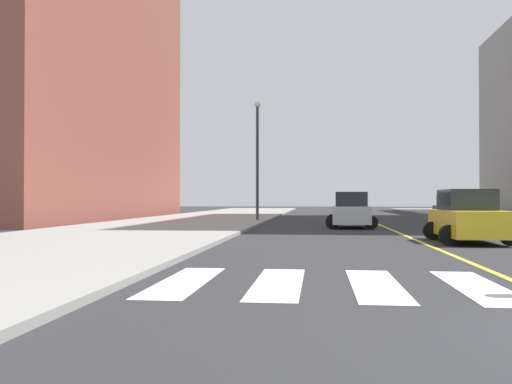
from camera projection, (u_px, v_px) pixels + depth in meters
name	position (u px, v px, depth m)	size (l,w,h in m)	color
sidewalk_kerb_west	(146.00, 230.00, 27.10)	(10.00, 120.00, 0.15)	gray
lane_divider_paint	(363.00, 218.00, 45.61)	(0.16, 80.00, 0.01)	yellow
low_rise_brick_west	(36.00, 65.00, 45.04)	(16.00, 32.00, 25.13)	brown
car_black_nearest	(451.00, 210.00, 37.39)	(2.72, 4.23, 1.85)	black
car_yellow_second	(468.00, 218.00, 20.06)	(2.74, 4.36, 1.94)	gold
car_silver_third	(351.00, 211.00, 30.28)	(2.83, 4.45, 1.97)	#B7B7BC
street_lamp	(257.00, 151.00, 38.43)	(0.44, 0.44, 8.27)	#38383D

